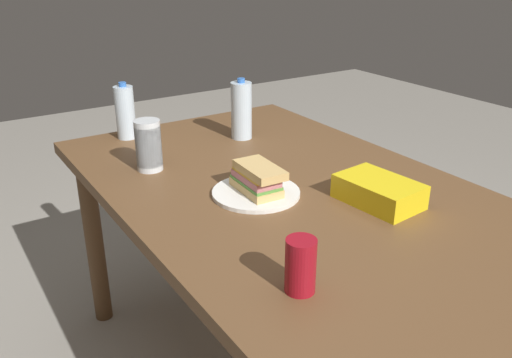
{
  "coord_description": "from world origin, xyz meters",
  "views": [
    {
      "loc": [
        1.17,
        -0.89,
        1.44
      ],
      "look_at": [
        -0.03,
        -0.11,
        0.82
      ],
      "focal_mm": 37.61,
      "sensor_mm": 36.0,
      "label": 1
    }
  ],
  "objects_px": {
    "dining_table": "(292,216)",
    "water_bottle_tall": "(125,112)",
    "paper_plate": "(256,193)",
    "plastic_cup_stack": "(148,145)",
    "sandwich": "(257,178)",
    "soda_can_red": "(301,266)",
    "chip_bag": "(379,191)",
    "water_bottle_spare": "(241,110)"
  },
  "relations": [
    {
      "from": "sandwich",
      "to": "water_bottle_spare",
      "type": "bearing_deg",
      "value": 153.44
    },
    {
      "from": "paper_plate",
      "to": "chip_bag",
      "type": "bearing_deg",
      "value": 48.13
    },
    {
      "from": "plastic_cup_stack",
      "to": "paper_plate",
      "type": "bearing_deg",
      "value": 27.42
    },
    {
      "from": "chip_bag",
      "to": "water_bottle_tall",
      "type": "bearing_deg",
      "value": -162.93
    },
    {
      "from": "chip_bag",
      "to": "plastic_cup_stack",
      "type": "relative_size",
      "value": 1.38
    },
    {
      "from": "sandwich",
      "to": "chip_bag",
      "type": "bearing_deg",
      "value": 48.42
    },
    {
      "from": "water_bottle_tall",
      "to": "plastic_cup_stack",
      "type": "xyz_separation_m",
      "value": [
        0.35,
        -0.05,
        -0.02
      ]
    },
    {
      "from": "sandwich",
      "to": "soda_can_red",
      "type": "distance_m",
      "value": 0.49
    },
    {
      "from": "chip_bag",
      "to": "water_bottle_spare",
      "type": "relative_size",
      "value": 1.0
    },
    {
      "from": "soda_can_red",
      "to": "chip_bag",
      "type": "height_order",
      "value": "soda_can_red"
    },
    {
      "from": "chip_bag",
      "to": "plastic_cup_stack",
      "type": "distance_m",
      "value": 0.74
    },
    {
      "from": "water_bottle_spare",
      "to": "soda_can_red",
      "type": "bearing_deg",
      "value": -24.57
    },
    {
      "from": "soda_can_red",
      "to": "plastic_cup_stack",
      "type": "relative_size",
      "value": 0.73
    },
    {
      "from": "soda_can_red",
      "to": "plastic_cup_stack",
      "type": "xyz_separation_m",
      "value": [
        -0.81,
        0.0,
        0.02
      ]
    },
    {
      "from": "paper_plate",
      "to": "water_bottle_tall",
      "type": "relative_size",
      "value": 1.21
    },
    {
      "from": "sandwich",
      "to": "chip_bag",
      "type": "distance_m",
      "value": 0.35
    },
    {
      "from": "chip_bag",
      "to": "dining_table",
      "type": "bearing_deg",
      "value": -149.31
    },
    {
      "from": "dining_table",
      "to": "plastic_cup_stack",
      "type": "xyz_separation_m",
      "value": [
        -0.39,
        -0.3,
        0.17
      ]
    },
    {
      "from": "dining_table",
      "to": "sandwich",
      "type": "distance_m",
      "value": 0.18
    },
    {
      "from": "paper_plate",
      "to": "plastic_cup_stack",
      "type": "relative_size",
      "value": 1.55
    },
    {
      "from": "plastic_cup_stack",
      "to": "sandwich",
      "type": "bearing_deg",
      "value": 27.38
    },
    {
      "from": "paper_plate",
      "to": "chip_bag",
      "type": "height_order",
      "value": "chip_bag"
    },
    {
      "from": "water_bottle_tall",
      "to": "chip_bag",
      "type": "bearing_deg",
      "value": 22.71
    },
    {
      "from": "chip_bag",
      "to": "water_bottle_tall",
      "type": "distance_m",
      "value": 1.02
    },
    {
      "from": "chip_bag",
      "to": "plastic_cup_stack",
      "type": "bearing_deg",
      "value": -148.52
    },
    {
      "from": "soda_can_red",
      "to": "water_bottle_spare",
      "type": "distance_m",
      "value": 1.01
    },
    {
      "from": "dining_table",
      "to": "paper_plate",
      "type": "distance_m",
      "value": 0.15
    },
    {
      "from": "paper_plate",
      "to": "soda_can_red",
      "type": "distance_m",
      "value": 0.49
    },
    {
      "from": "soda_can_red",
      "to": "chip_bag",
      "type": "xyz_separation_m",
      "value": [
        -0.22,
        0.45,
        -0.03
      ]
    },
    {
      "from": "water_bottle_tall",
      "to": "plastic_cup_stack",
      "type": "height_order",
      "value": "water_bottle_tall"
    },
    {
      "from": "dining_table",
      "to": "water_bottle_tall",
      "type": "height_order",
      "value": "water_bottle_tall"
    },
    {
      "from": "dining_table",
      "to": "water_bottle_spare",
      "type": "xyz_separation_m",
      "value": [
        -0.5,
        0.12,
        0.2
      ]
    },
    {
      "from": "dining_table",
      "to": "chip_bag",
      "type": "xyz_separation_m",
      "value": [
        0.2,
        0.15,
        0.12
      ]
    },
    {
      "from": "soda_can_red",
      "to": "paper_plate",
      "type": "bearing_deg",
      "value": 157.93
    },
    {
      "from": "dining_table",
      "to": "water_bottle_spare",
      "type": "height_order",
      "value": "water_bottle_spare"
    },
    {
      "from": "plastic_cup_stack",
      "to": "water_bottle_spare",
      "type": "relative_size",
      "value": 0.73
    },
    {
      "from": "chip_bag",
      "to": "water_bottle_tall",
      "type": "height_order",
      "value": "water_bottle_tall"
    },
    {
      "from": "dining_table",
      "to": "water_bottle_tall",
      "type": "xyz_separation_m",
      "value": [
        -0.73,
        -0.24,
        0.19
      ]
    },
    {
      "from": "sandwich",
      "to": "water_bottle_tall",
      "type": "relative_size",
      "value": 0.87
    },
    {
      "from": "paper_plate",
      "to": "sandwich",
      "type": "distance_m",
      "value": 0.05
    },
    {
      "from": "soda_can_red",
      "to": "chip_bag",
      "type": "relative_size",
      "value": 0.53
    },
    {
      "from": "sandwich",
      "to": "water_bottle_spare",
      "type": "distance_m",
      "value": 0.53
    }
  ]
}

